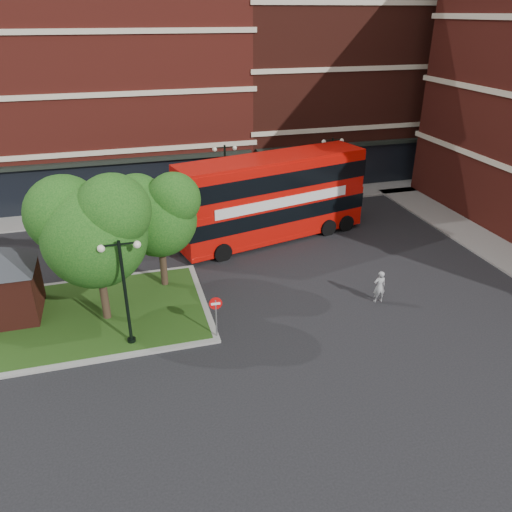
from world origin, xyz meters
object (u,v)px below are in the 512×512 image
object	(u,v)px
woman	(379,287)
car_silver	(106,216)
car_white	(314,190)
bus	(272,192)

from	to	relation	value
woman	car_silver	bearing A→B (deg)	-44.06
car_white	woman	bearing A→B (deg)	166.62
car_white	car_silver	bearing A→B (deg)	91.86
woman	car_silver	distance (m)	19.13
car_silver	car_white	bearing A→B (deg)	-84.77
woman	car_white	bearing A→B (deg)	-96.78
bus	car_silver	xyz separation A→B (m)	(-10.23, 4.99, -2.38)
woman	car_white	xyz separation A→B (m)	(2.67, 15.50, -0.21)
bus	woman	bearing A→B (deg)	-86.29
woman	car_silver	world-z (taller)	woman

